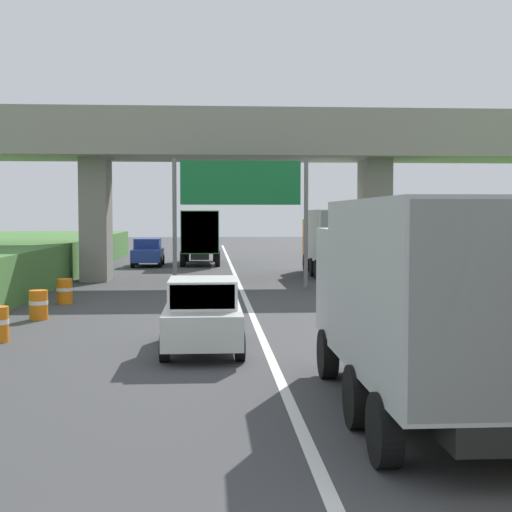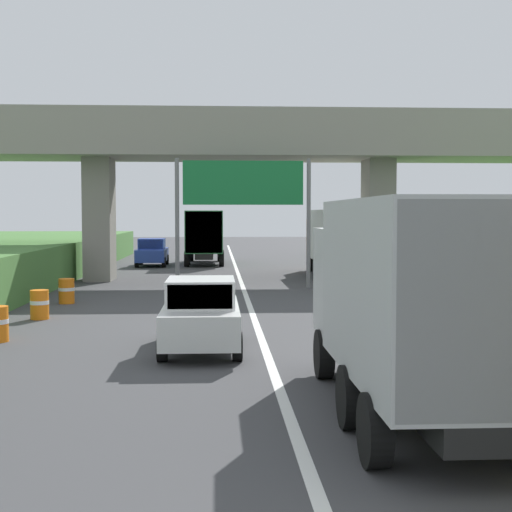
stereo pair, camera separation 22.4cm
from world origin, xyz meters
name	(u,v)px [view 2 (the right image)]	position (x,y,z in m)	size (l,w,h in m)	color
lane_centre_stripe	(245,294)	(0.00, 25.99, 0.00)	(0.20, 91.98, 0.01)	white
overpass_bridge	(240,154)	(0.00, 32.49, 6.17)	(40.00, 4.80, 8.13)	gray
overhead_highway_sign	(243,192)	(0.00, 28.21, 4.19)	(5.88, 0.18, 5.63)	slate
truck_orange	(335,239)	(5.08, 34.67, 1.93)	(2.44, 7.30, 3.44)	black
truck_silver	(412,296)	(1.92, 7.90, 1.93)	(2.44, 7.30, 3.44)	black
truck_green	(205,234)	(-1.93, 43.79, 1.93)	(2.44, 7.30, 3.44)	black
car_blue	(152,252)	(-5.16, 42.11, 0.86)	(1.86, 4.10, 1.72)	#233D9E
car_white	(201,315)	(-1.52, 13.71, 0.86)	(1.86, 4.10, 1.72)	silver
construction_barrel_3	(40,304)	(-6.59, 19.18, 0.46)	(0.57, 0.57, 0.90)	orange
construction_barrel_4	(67,291)	(-6.57, 23.14, 0.46)	(0.57, 0.57, 0.90)	orange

